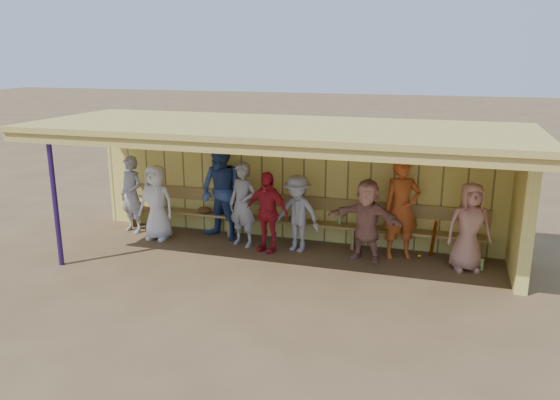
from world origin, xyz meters
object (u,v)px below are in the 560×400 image
at_px(player_a, 132,195).
at_px(player_g, 402,209).
at_px(player_extra, 243,205).
at_px(player_b, 156,202).
at_px(bench, 291,216).
at_px(player_f, 367,220).
at_px(player_d, 267,212).
at_px(player_h, 469,227).
at_px(player_c, 222,192).
at_px(player_e, 297,214).

relative_size(player_a, player_g, 0.87).
height_order(player_g, player_extra, player_g).
distance_m(player_b, player_g, 4.87).
relative_size(player_a, bench, 0.22).
bearing_deg(player_f, player_extra, -169.34).
xyz_separation_m(player_d, player_h, (3.66, 0.12, 0.01)).
distance_m(player_f, player_h, 1.78).
xyz_separation_m(player_f, bench, (-1.61, 0.64, -0.24)).
distance_m(player_g, player_extra, 3.04).
bearing_deg(player_c, player_h, 15.26).
relative_size(player_b, player_g, 0.83).
distance_m(player_f, player_g, 0.70).
bearing_deg(bench, player_g, -7.91).
xyz_separation_m(player_d, player_extra, (-0.55, 0.16, 0.05)).
bearing_deg(player_c, bench, 31.26).
bearing_deg(player_h, player_f, 165.86).
height_order(player_c, bench, player_c).
bearing_deg(player_e, player_f, 11.27).
bearing_deg(player_extra, bench, 48.68).
height_order(player_b, player_h, player_h).
distance_m(player_d, player_h, 3.67).
bearing_deg(player_g, player_f, -173.64).
height_order(player_e, player_extra, player_extra).
bearing_deg(player_e, player_extra, -163.52).
distance_m(player_extra, bench, 1.04).
distance_m(player_g, bench, 2.26).
xyz_separation_m(player_b, bench, (2.66, 0.70, -0.25)).
bearing_deg(bench, player_c, -167.49).
bearing_deg(player_e, player_h, 14.41).
height_order(player_b, bench, player_b).
bearing_deg(player_f, player_b, -166.57).
height_order(player_f, player_h, player_h).
height_order(player_c, player_g, player_c).
bearing_deg(player_e, player_a, -165.98).
distance_m(player_d, player_extra, 0.57).
distance_m(player_a, player_d, 3.12).
distance_m(player_e, player_extra, 1.10).
bearing_deg(bench, player_b, -165.22).
height_order(player_c, player_extra, player_c).
xyz_separation_m(player_b, player_e, (2.93, 0.16, -0.03)).
bearing_deg(player_d, player_c, 174.01).
xyz_separation_m(player_e, player_g, (1.93, 0.23, 0.19)).
bearing_deg(player_extra, player_b, -160.60).
bearing_deg(player_f, player_g, 41.90).
distance_m(player_a, player_h, 6.78).
bearing_deg(player_d, player_f, 16.61).
relative_size(player_extra, bench, 0.22).
xyz_separation_m(player_d, bench, (0.28, 0.71, -0.26)).
relative_size(player_a, player_e, 1.10).
xyz_separation_m(player_c, player_f, (2.99, -0.33, -0.23)).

